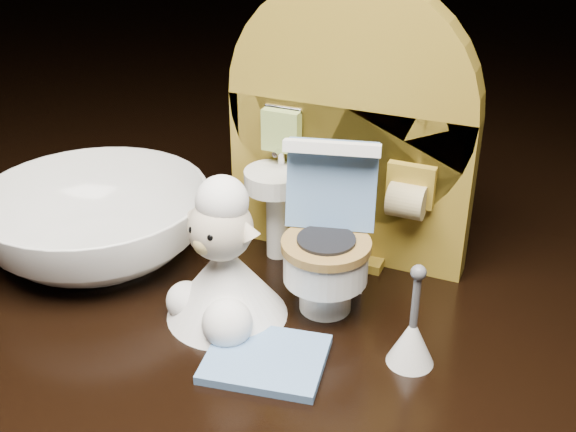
% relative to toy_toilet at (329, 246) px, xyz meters
% --- Properties ---
extents(backdrop_panel, '(0.13, 0.05, 0.15)m').
position_rel_toy_toilet_xyz_m(backdrop_panel, '(-0.01, 0.05, 0.04)').
color(backdrop_panel, olive).
rests_on(backdrop_panel, ground).
extents(toy_toilet, '(0.05, 0.06, 0.08)m').
position_rel_toy_toilet_xyz_m(toy_toilet, '(0.00, 0.00, 0.00)').
color(toy_toilet, white).
rests_on(toy_toilet, ground).
extents(bath_mat, '(0.06, 0.05, 0.00)m').
position_rel_toy_toilet_xyz_m(bath_mat, '(-0.01, -0.06, -0.03)').
color(bath_mat, '#5E86BC').
rests_on(bath_mat, ground).
extents(toilet_brush, '(0.02, 0.02, 0.05)m').
position_rel_toy_toilet_xyz_m(toilet_brush, '(0.05, -0.03, -0.02)').
color(toilet_brush, white).
rests_on(toilet_brush, ground).
extents(plush_lamb, '(0.06, 0.06, 0.08)m').
position_rel_toy_toilet_xyz_m(plush_lamb, '(-0.04, -0.03, -0.00)').
color(plush_lamb, white).
rests_on(plush_lamb, ground).
extents(ceramic_bowl, '(0.13, 0.13, 0.04)m').
position_rel_toy_toilet_xyz_m(ceramic_bowl, '(-0.13, -0.01, -0.01)').
color(ceramic_bowl, white).
rests_on(ceramic_bowl, ground).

